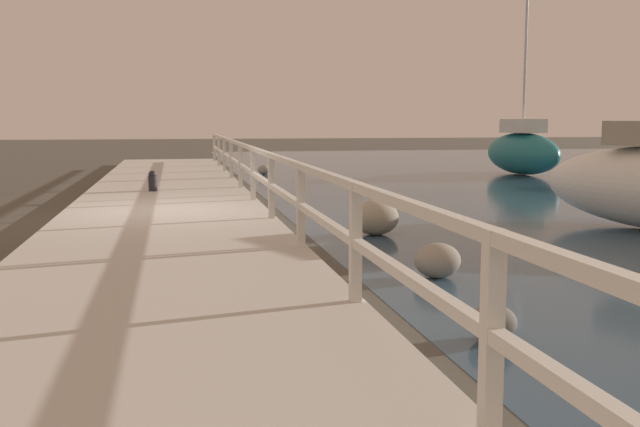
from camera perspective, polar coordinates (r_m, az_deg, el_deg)
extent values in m
plane|color=#4C473D|center=(13.92, -11.61, -0.64)|extent=(120.00, 120.00, 0.00)
cube|color=beige|center=(13.91, -11.62, -0.19)|extent=(3.68, 36.00, 0.22)
cube|color=silver|center=(3.98, 12.97, -8.91)|extent=(0.10, 0.10, 1.09)
cube|color=silver|center=(6.72, 2.72, -2.19)|extent=(0.10, 0.10, 1.09)
cube|color=silver|center=(9.58, -1.47, 0.62)|extent=(0.10, 0.10, 1.09)
cube|color=silver|center=(12.48, -3.72, 2.13)|extent=(0.10, 0.10, 1.09)
cube|color=silver|center=(15.39, -5.13, 3.07)|extent=(0.10, 0.10, 1.09)
cube|color=silver|center=(18.32, -6.09, 3.71)|extent=(0.10, 0.10, 1.09)
cube|color=silver|center=(21.25, -6.78, 4.17)|extent=(0.10, 0.10, 1.09)
cube|color=silver|center=(24.18, -7.31, 4.52)|extent=(0.10, 0.10, 1.09)
cube|color=silver|center=(27.12, -7.72, 4.79)|extent=(0.10, 0.10, 1.09)
cube|color=silver|center=(30.06, -8.05, 5.01)|extent=(0.10, 0.10, 1.09)
cube|color=silver|center=(13.90, -4.52, 4.72)|extent=(0.09, 32.50, 0.08)
cube|color=silver|center=(13.93, -4.50, 2.65)|extent=(0.09, 32.50, 0.08)
ellipsoid|color=gray|center=(12.10, 4.25, -0.31)|extent=(0.76, 0.68, 0.57)
ellipsoid|color=gray|center=(8.93, 8.93, -3.55)|extent=(0.55, 0.50, 0.42)
ellipsoid|color=gray|center=(25.53, -4.27, 3.35)|extent=(0.45, 0.40, 0.34)
ellipsoid|color=#666056|center=(6.54, 13.05, -8.11)|extent=(0.41, 0.37, 0.31)
cylinder|color=black|center=(17.63, -12.64, 2.25)|extent=(0.19, 0.19, 0.35)
sphere|color=black|center=(17.62, -12.65, 2.93)|extent=(0.17, 0.17, 0.17)
ellipsoid|color=#1E707A|center=(26.35, 15.15, 4.43)|extent=(1.69, 4.19, 1.41)
cube|color=silver|center=(26.33, 15.22, 6.46)|extent=(1.07, 1.59, 0.46)
cylinder|color=silver|center=(26.40, 15.37, 11.10)|extent=(0.09, 0.09, 4.73)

